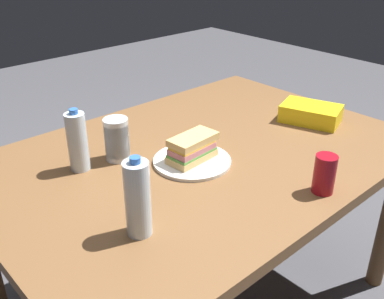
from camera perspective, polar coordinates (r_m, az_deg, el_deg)
name	(u,v)px	position (r m, az deg, el deg)	size (l,w,h in m)	color
dining_table	(201,173)	(1.61, 1.12, -3.00)	(1.50, 1.05, 0.72)	brown
paper_plate	(192,161)	(1.50, 0.00, -1.49)	(0.27, 0.27, 0.01)	white
sandwich	(192,148)	(1.48, 0.05, 0.17)	(0.19, 0.11, 0.08)	#DBB26B
soda_can_red	(324,174)	(1.37, 16.74, -3.06)	(0.07, 0.07, 0.12)	maroon
chip_bag	(311,113)	(1.87, 15.08, 4.53)	(0.23, 0.15, 0.07)	yellow
water_bottle_tall	(138,199)	(1.13, -7.03, -6.32)	(0.07, 0.07, 0.23)	silver
plastic_cup_stack	(117,139)	(1.52, -9.67, 1.32)	(0.08, 0.08, 0.15)	silver
water_bottle_spare	(77,142)	(1.47, -14.58, 1.00)	(0.07, 0.07, 0.21)	silver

